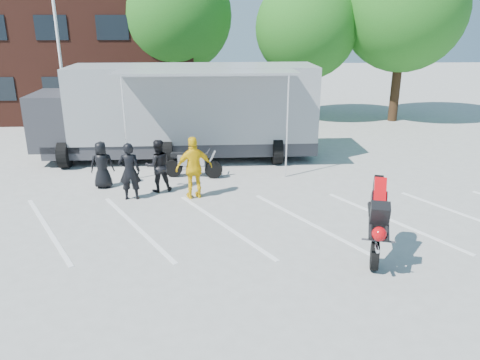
{
  "coord_description": "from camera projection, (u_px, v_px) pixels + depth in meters",
  "views": [
    {
      "loc": [
        -0.0,
        -10.9,
        5.43
      ],
      "look_at": [
        0.67,
        1.01,
        1.3
      ],
      "focal_mm": 35.0,
      "sensor_mm": 36.0,
      "label": 1
    }
  ],
  "objects": [
    {
      "name": "ground",
      "position": [
        216.0,
        241.0,
        12.06
      ],
      "size": [
        100.0,
        100.0,
        0.0
      ],
      "primitive_type": "plane",
      "color": "#A8A8A3",
      "rests_on": "ground"
    },
    {
      "name": "spectator_leather_c",
      "position": [
        158.0,
        166.0,
        15.29
      ],
      "size": [
        0.99,
        0.86,
        1.74
      ],
      "primitive_type": "imported",
      "rotation": [
        0.0,
        0.0,
        3.41
      ],
      "color": "black",
      "rests_on": "ground"
    },
    {
      "name": "tree_mid",
      "position": [
        306.0,
        28.0,
        24.86
      ],
      "size": [
        5.44,
        5.44,
        7.68
      ],
      "color": "#382314",
      "rests_on": "ground"
    },
    {
      "name": "spectator_leather_a",
      "position": [
        102.0,
        165.0,
        15.63
      ],
      "size": [
        0.84,
        0.62,
        1.59
      ],
      "primitive_type": "imported",
      "rotation": [
        0.0,
        0.0,
        3.29
      ],
      "color": "black",
      "rests_on": "ground"
    },
    {
      "name": "flagpole",
      "position": [
        63.0,
        28.0,
        19.51
      ],
      "size": [
        1.61,
        0.12,
        8.0
      ],
      "color": "white",
      "rests_on": "ground"
    },
    {
      "name": "office_building",
      "position": [
        42.0,
        53.0,
        27.36
      ],
      "size": [
        18.0,
        8.0,
        7.0
      ],
      "primitive_type": "cube",
      "color": "#461F16",
      "rests_on": "ground"
    },
    {
      "name": "parked_motorcycle",
      "position": [
        194.0,
        177.0,
        16.87
      ],
      "size": [
        2.22,
        1.03,
        1.12
      ],
      "primitive_type": null,
      "rotation": [
        0.0,
        0.0,
        1.42
      ],
      "color": "#BBBAC0",
      "rests_on": "ground"
    },
    {
      "name": "parking_bay_lines",
      "position": [
        216.0,
        224.0,
        13.0
      ],
      "size": [
        18.09,
        13.33,
        0.01
      ],
      "primitive_type": "cube",
      "rotation": [
        0.0,
        0.0,
        0.52
      ],
      "color": "white",
      "rests_on": "ground"
    },
    {
      "name": "spectator_leather_b",
      "position": [
        130.0,
        171.0,
        14.57
      ],
      "size": [
        0.7,
        0.48,
        1.84
      ],
      "primitive_type": "imported",
      "rotation": [
        0.0,
        0.0,
        3.21
      ],
      "color": "black",
      "rests_on": "ground"
    },
    {
      "name": "spectator_hivis",
      "position": [
        194.0,
        168.0,
        14.66
      ],
      "size": [
        1.26,
        0.79,
        1.99
      ],
      "primitive_type": "imported",
      "rotation": [
        0.0,
        0.0,
        3.43
      ],
      "color": "yellow",
      "rests_on": "ground"
    },
    {
      "name": "tree_left",
      "position": [
        175.0,
        16.0,
        25.23
      ],
      "size": [
        6.12,
        6.12,
        8.64
      ],
      "color": "#382314",
      "rests_on": "ground"
    },
    {
      "name": "tree_right",
      "position": [
        404.0,
        9.0,
        24.35
      ],
      "size": [
        6.46,
        6.46,
        9.12
      ],
      "color": "#382314",
      "rests_on": "ground"
    },
    {
      "name": "stunt_bike_rider",
      "position": [
        372.0,
        255.0,
        11.35
      ],
      "size": [
        1.38,
        2.06,
        2.22
      ],
      "primitive_type": null,
      "rotation": [
        0.0,
        0.0,
        -0.28
      ],
      "color": "black",
      "rests_on": "ground"
    },
    {
      "name": "transporter_truck",
      "position": [
        184.0,
        157.0,
        19.31
      ],
      "size": [
        11.7,
        5.71,
        3.71
      ],
      "primitive_type": null,
      "rotation": [
        0.0,
        0.0,
        0.01
      ],
      "color": "gray",
      "rests_on": "ground"
    }
  ]
}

